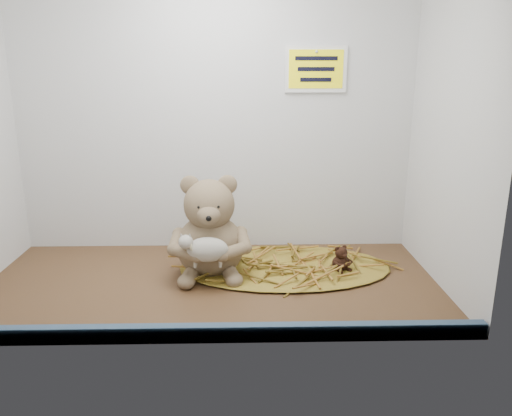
{
  "coord_description": "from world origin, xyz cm",
  "views": [
    {
      "loc": [
        8.7,
        -122.5,
        55.31
      ],
      "look_at": [
        11.71,
        2.14,
        20.23
      ],
      "focal_mm": 35.0,
      "sensor_mm": 36.0,
      "label": 1
    }
  ],
  "objects_px": {
    "mini_teddy_tan": "(232,248)",
    "mini_teddy_brown": "(341,257)",
    "toy_lamb": "(208,250)",
    "main_teddy": "(210,226)"
  },
  "relations": [
    {
      "from": "toy_lamb",
      "to": "mini_teddy_brown",
      "type": "relative_size",
      "value": 1.98
    },
    {
      "from": "toy_lamb",
      "to": "mini_teddy_brown",
      "type": "xyz_separation_m",
      "value": [
        0.36,
        0.09,
        -0.06
      ]
    },
    {
      "from": "main_teddy",
      "to": "mini_teddy_brown",
      "type": "relative_size",
      "value": 3.96
    },
    {
      "from": "main_teddy",
      "to": "mini_teddy_brown",
      "type": "bearing_deg",
      "value": -3.79
    },
    {
      "from": "main_teddy",
      "to": "mini_teddy_tan",
      "type": "relative_size",
      "value": 3.57
    },
    {
      "from": "mini_teddy_brown",
      "to": "main_teddy",
      "type": "bearing_deg",
      "value": 151.25
    },
    {
      "from": "mini_teddy_tan",
      "to": "mini_teddy_brown",
      "type": "relative_size",
      "value": 1.11
    },
    {
      "from": "mini_teddy_tan",
      "to": "mini_teddy_brown",
      "type": "bearing_deg",
      "value": 3.89
    },
    {
      "from": "toy_lamb",
      "to": "mini_teddy_tan",
      "type": "relative_size",
      "value": 1.78
    },
    {
      "from": "mini_teddy_brown",
      "to": "toy_lamb",
      "type": "bearing_deg",
      "value": 166.73
    }
  ]
}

